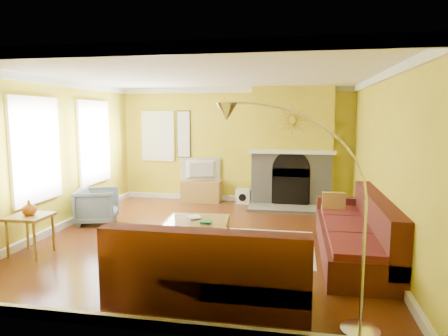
% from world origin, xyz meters
% --- Properties ---
extents(floor, '(5.50, 6.00, 0.02)m').
position_xyz_m(floor, '(0.00, 0.00, -0.01)').
color(floor, brown).
rests_on(floor, ground).
extents(ceiling, '(5.50, 6.00, 0.02)m').
position_xyz_m(ceiling, '(0.00, 0.00, 2.71)').
color(ceiling, white).
rests_on(ceiling, ground).
extents(wall_back, '(5.50, 0.02, 2.70)m').
position_xyz_m(wall_back, '(0.00, 3.01, 1.35)').
color(wall_back, gold).
rests_on(wall_back, ground).
extents(wall_front, '(5.50, 0.02, 2.70)m').
position_xyz_m(wall_front, '(0.00, -3.01, 1.35)').
color(wall_front, gold).
rests_on(wall_front, ground).
extents(wall_left, '(0.02, 6.00, 2.70)m').
position_xyz_m(wall_left, '(-2.76, 0.00, 1.35)').
color(wall_left, gold).
rests_on(wall_left, ground).
extents(wall_right, '(0.02, 6.00, 2.70)m').
position_xyz_m(wall_right, '(2.76, 0.00, 1.35)').
color(wall_right, gold).
rests_on(wall_right, ground).
extents(baseboard, '(5.50, 6.00, 0.12)m').
position_xyz_m(baseboard, '(0.00, 0.00, 0.06)').
color(baseboard, white).
rests_on(baseboard, floor).
extents(crown_molding, '(5.50, 6.00, 0.12)m').
position_xyz_m(crown_molding, '(0.00, 0.00, 2.64)').
color(crown_molding, white).
rests_on(crown_molding, ceiling).
extents(window_left_near, '(0.06, 1.22, 1.72)m').
position_xyz_m(window_left_near, '(-2.72, 1.30, 1.50)').
color(window_left_near, white).
rests_on(window_left_near, wall_left).
extents(window_left_far, '(0.06, 1.22, 1.72)m').
position_xyz_m(window_left_far, '(-2.72, -0.60, 1.50)').
color(window_left_far, white).
rests_on(window_left_far, wall_left).
extents(window_back, '(0.82, 0.06, 1.22)m').
position_xyz_m(window_back, '(-1.90, 2.96, 1.55)').
color(window_back, white).
rests_on(window_back, wall_back).
extents(wall_art, '(0.34, 0.04, 1.14)m').
position_xyz_m(wall_art, '(-1.25, 2.97, 1.60)').
color(wall_art, white).
rests_on(wall_art, wall_back).
extents(fireplace, '(1.80, 0.40, 2.70)m').
position_xyz_m(fireplace, '(1.35, 2.80, 1.35)').
color(fireplace, gray).
rests_on(fireplace, floor).
extents(mantel, '(1.92, 0.22, 0.08)m').
position_xyz_m(mantel, '(1.35, 2.56, 1.25)').
color(mantel, white).
rests_on(mantel, fireplace).
extents(hearth, '(1.80, 0.70, 0.06)m').
position_xyz_m(hearth, '(1.35, 2.25, 0.03)').
color(hearth, gray).
rests_on(hearth, floor).
extents(sunburst, '(0.70, 0.04, 0.70)m').
position_xyz_m(sunburst, '(1.35, 2.57, 1.95)').
color(sunburst, olive).
rests_on(sunburst, fireplace).
extents(rug, '(2.40, 1.80, 0.02)m').
position_xyz_m(rug, '(0.57, -0.32, 0.01)').
color(rug, beige).
rests_on(rug, floor).
extents(sectional_sofa, '(3.30, 3.62, 0.90)m').
position_xyz_m(sectional_sofa, '(1.10, -0.89, 0.45)').
color(sectional_sofa, '#501F19').
rests_on(sectional_sofa, floor).
extents(coffee_table, '(1.07, 1.07, 0.39)m').
position_xyz_m(coffee_table, '(-0.09, -0.37, 0.20)').
color(coffee_table, white).
rests_on(coffee_table, floor).
extents(media_console, '(0.93, 0.42, 0.51)m').
position_xyz_m(media_console, '(-0.75, 2.71, 0.26)').
color(media_console, olive).
rests_on(media_console, floor).
extents(tv, '(0.92, 0.44, 0.54)m').
position_xyz_m(tv, '(-0.75, 2.71, 0.78)').
color(tv, black).
rests_on(tv, media_console).
extents(subwoofer, '(0.33, 0.33, 0.33)m').
position_xyz_m(subwoofer, '(0.25, 2.77, 0.16)').
color(subwoofer, white).
rests_on(subwoofer, floor).
extents(armchair, '(0.92, 0.91, 0.67)m').
position_xyz_m(armchair, '(-2.27, 0.51, 0.34)').
color(armchair, slate).
rests_on(armchair, floor).
extents(side_table, '(0.56, 0.56, 0.60)m').
position_xyz_m(side_table, '(-2.37, -1.30, 0.30)').
color(side_table, olive).
rests_on(side_table, floor).
extents(vase, '(0.22, 0.22, 0.22)m').
position_xyz_m(vase, '(-2.37, -1.30, 0.71)').
color(vase, '#CA6014').
rests_on(vase, side_table).
extents(book, '(0.29, 0.31, 0.03)m').
position_xyz_m(book, '(-0.24, -0.27, 0.40)').
color(book, white).
rests_on(book, coffee_table).
extents(arc_lamp, '(1.38, 0.36, 2.17)m').
position_xyz_m(arc_lamp, '(1.51, -2.70, 1.09)').
color(arc_lamp, silver).
rests_on(arc_lamp, floor).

